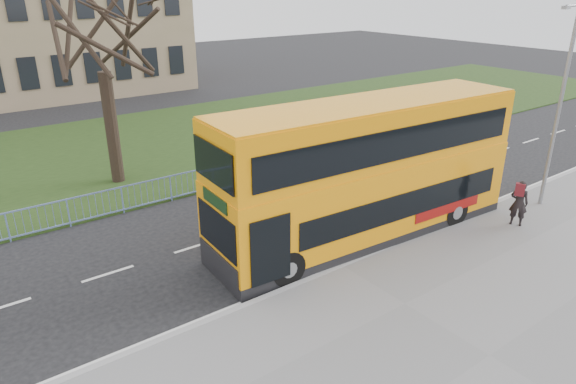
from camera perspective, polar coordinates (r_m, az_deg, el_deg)
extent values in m
plane|color=black|center=(17.34, 2.55, -6.38)|extent=(120.00, 120.00, 0.00)
cube|color=slate|center=(13.66, 21.45, -16.73)|extent=(80.00, 10.50, 0.12)
cube|color=gray|center=(16.30, 6.02, -8.24)|extent=(80.00, 0.20, 0.14)
cube|color=#1D3312|center=(29.00, -15.54, 4.90)|extent=(80.00, 15.40, 0.08)
cube|color=orange|center=(17.85, 8.64, -0.63)|extent=(11.41, 3.34, 2.09)
cube|color=orange|center=(17.42, 8.87, 3.08)|extent=(11.41, 3.34, 0.36)
cube|color=orange|center=(17.09, 9.10, 6.63)|extent=(11.35, 3.28, 1.88)
cube|color=black|center=(17.36, 13.19, -1.38)|extent=(8.68, 0.55, 0.91)
cube|color=black|center=(16.19, 12.21, 5.18)|extent=(10.35, 0.65, 1.02)
cylinder|color=black|center=(15.17, -0.09, -8.46)|extent=(1.13, 0.37, 1.12)
cylinder|color=black|center=(19.68, 18.03, -2.09)|extent=(1.13, 0.37, 1.12)
imported|color=black|center=(20.18, 24.27, -1.12)|extent=(0.66, 0.74, 1.70)
cylinder|color=gray|center=(21.78, 27.85, 7.92)|extent=(0.15, 0.15, 7.47)
cylinder|color=gray|center=(20.71, 29.15, 17.67)|extent=(1.31, 0.27, 0.09)
cube|color=gray|center=(20.09, 28.52, 17.58)|extent=(0.44, 0.22, 0.11)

